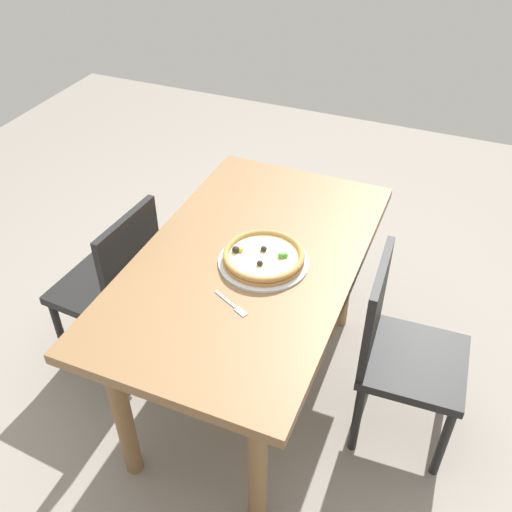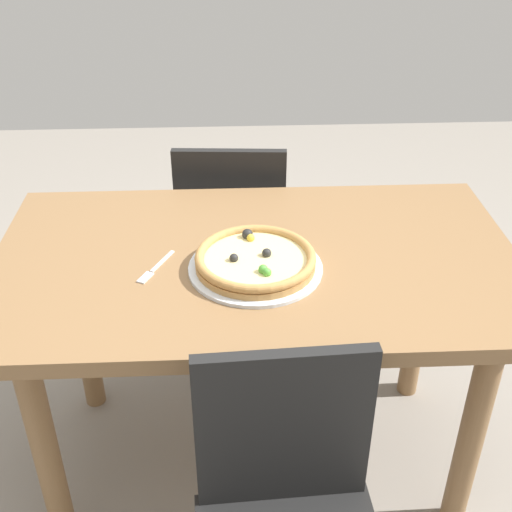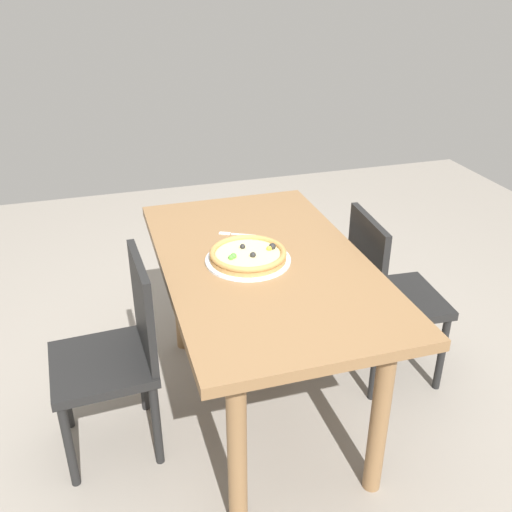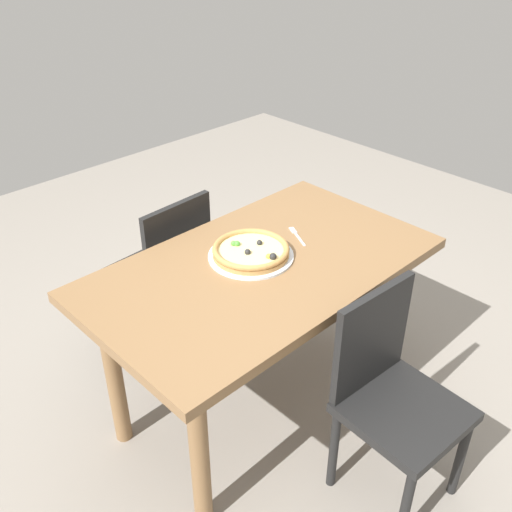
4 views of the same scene
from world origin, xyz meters
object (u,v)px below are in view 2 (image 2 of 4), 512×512
Objects in this scene: plate at (255,268)px; pizza at (255,259)px; fork at (154,269)px; dining_table at (257,289)px; chair_near at (233,236)px.

pizza reaches higher than plate.
pizza is 0.26m from fork.
dining_table is 0.15m from pizza.
chair_near is at bearing -85.68° from pizza.
fork reaches higher than dining_table.
plate is at bearing 114.32° from fork.
pizza is at bearing -82.83° from plate.
pizza is 2.02× the size of fork.
chair_near is (0.06, -0.63, -0.19)m from dining_table.
dining_table is 1.64× the size of chair_near.
dining_table is at bearing -95.27° from plate.
fork is (0.21, 0.68, 0.30)m from chair_near.
chair_near reaches higher than fork.
dining_table is at bearing 128.23° from fork.
plate is at bearing -81.89° from chair_near.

